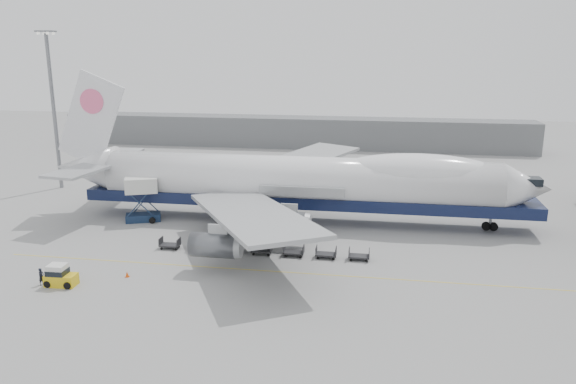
% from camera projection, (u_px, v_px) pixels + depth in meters
% --- Properties ---
extents(ground, '(260.00, 260.00, 0.00)m').
position_uv_depth(ground, '(282.00, 251.00, 64.74)').
color(ground, gray).
rests_on(ground, ground).
extents(apron_line, '(60.00, 0.15, 0.01)m').
position_uv_depth(apron_line, '(272.00, 271.00, 59.01)').
color(apron_line, gold).
rests_on(apron_line, ground).
extents(hangar, '(110.00, 8.00, 7.00)m').
position_uv_depth(hangar, '(292.00, 132.00, 132.31)').
color(hangar, slate).
rests_on(hangar, ground).
extents(floodlight_mast, '(2.40, 2.40, 25.43)m').
position_uv_depth(floodlight_mast, '(53.00, 102.00, 90.82)').
color(floodlight_mast, slate).
rests_on(floodlight_mast, ground).
extents(airliner, '(67.00, 55.30, 19.98)m').
position_uv_depth(airliner, '(303.00, 181.00, 74.69)').
color(airliner, white).
rests_on(airliner, ground).
extents(catering_truck, '(5.05, 4.24, 6.01)m').
position_uv_depth(catering_truck, '(142.00, 196.00, 75.33)').
color(catering_truck, '#172846').
rests_on(catering_truck, ground).
extents(baggage_tug, '(3.02, 1.69, 2.17)m').
position_uv_depth(baggage_tug, '(60.00, 276.00, 55.29)').
color(baggage_tug, gold).
rests_on(baggage_tug, ground).
extents(ground_worker, '(0.50, 0.69, 1.75)m').
position_uv_depth(ground_worker, '(41.00, 277.00, 55.43)').
color(ground_worker, black).
rests_on(ground_worker, ground).
extents(traffic_cone, '(0.41, 0.41, 0.61)m').
position_uv_depth(traffic_cone, '(127.00, 274.00, 57.51)').
color(traffic_cone, '#D5470B').
rests_on(traffic_cone, ground).
extents(dolly_0, '(2.30, 1.35, 1.30)m').
position_uv_depth(dolly_0, '(170.00, 244.00, 65.54)').
color(dolly_0, '#2D2D30').
rests_on(dolly_0, ground).
extents(dolly_1, '(2.30, 1.35, 1.30)m').
position_uv_depth(dolly_1, '(200.00, 246.00, 64.95)').
color(dolly_1, '#2D2D30').
rests_on(dolly_1, ground).
extents(dolly_2, '(2.30, 1.35, 1.30)m').
position_uv_depth(dolly_2, '(231.00, 248.00, 64.37)').
color(dolly_2, '#2D2D30').
rests_on(dolly_2, ground).
extents(dolly_3, '(2.30, 1.35, 1.30)m').
position_uv_depth(dolly_3, '(262.00, 250.00, 63.78)').
color(dolly_3, '#2D2D30').
rests_on(dolly_3, ground).
extents(dolly_4, '(2.30, 1.35, 1.30)m').
position_uv_depth(dolly_4, '(294.00, 252.00, 63.19)').
color(dolly_4, '#2D2D30').
rests_on(dolly_4, ground).
extents(dolly_5, '(2.30, 1.35, 1.30)m').
position_uv_depth(dolly_5, '(326.00, 254.00, 62.60)').
color(dolly_5, '#2D2D30').
rests_on(dolly_5, ground).
extents(dolly_6, '(2.30, 1.35, 1.30)m').
position_uv_depth(dolly_6, '(359.00, 255.00, 62.02)').
color(dolly_6, '#2D2D30').
rests_on(dolly_6, ground).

